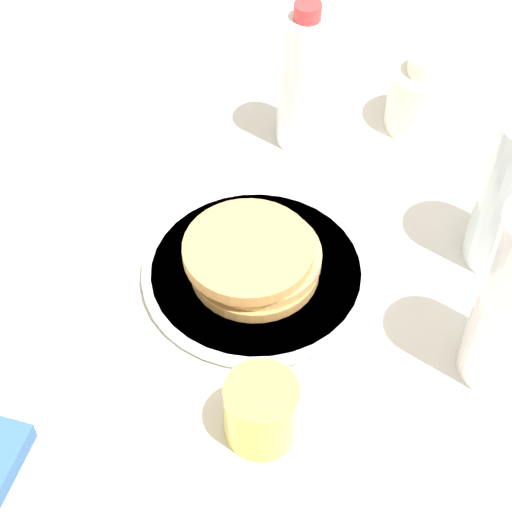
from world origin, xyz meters
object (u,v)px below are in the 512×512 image
plate (256,272)px  juice_glass (261,411)px  water_bottle_mid (304,81)px  cream_jug (421,97)px  pancake_stack (253,258)px

plate → juice_glass: (-0.14, 0.12, 0.03)m
juice_glass → water_bottle_mid: bearing=-48.7°
plate → cream_jug: bearing=-80.7°
pancake_stack → juice_glass: bearing=141.0°
plate → cream_jug: size_ratio=2.36×
cream_jug → pancake_stack: bearing=99.0°
pancake_stack → plate: bearing=-110.0°
cream_jug → plate: bearing=99.3°
plate → juice_glass: 0.18m
plate → pancake_stack: size_ratio=1.67×
juice_glass → water_bottle_mid: size_ratio=0.37×
pancake_stack → water_bottle_mid: (0.13, -0.19, 0.06)m
water_bottle_mid → pancake_stack: bearing=123.7°
juice_glass → water_bottle_mid: water_bottle_mid is taller
cream_jug → water_bottle_mid: size_ratio=0.54×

